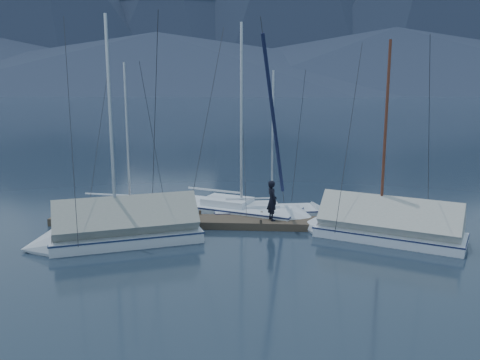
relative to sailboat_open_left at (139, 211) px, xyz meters
name	(u,v)px	position (x,y,z in m)	size (l,w,h in m)	color
ground	(237,239)	(5.34, -3.76, -0.15)	(1000.00, 1000.00, 0.00)	black
mountain_range	(282,7)	(9.46, 366.69, 58.51)	(877.00, 584.00, 150.50)	#475675
dock	(240,224)	(5.34, -1.76, -0.04)	(18.00, 1.50, 0.54)	#382D23
mooring_posts	(229,218)	(4.84, -1.76, 0.20)	(15.12, 1.52, 0.35)	#382D23
sailboat_open_left	(139,211)	(0.00, 0.00, 0.00)	(6.49, 2.82, 8.35)	silver
sailboat_open_mid	(251,213)	(5.79, -0.14, 0.04)	(8.10, 4.85, 10.36)	silver
sailboat_open_right	(280,212)	(7.22, 0.33, -0.01)	(6.19, 2.84, 7.92)	silver
sailboat_covered_near	(376,228)	(11.37, -3.18, 0.32)	(7.41, 4.81, 9.28)	white
sailboat_covered_far	(113,232)	(0.22, -4.78, 0.35)	(7.55, 4.77, 10.20)	silver
person	(272,200)	(6.83, -1.84, 1.13)	(0.68, 0.45, 1.87)	black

